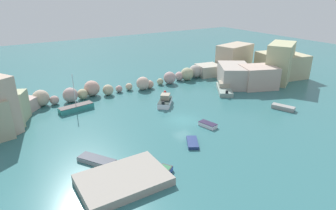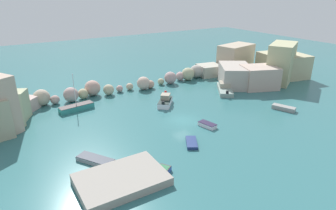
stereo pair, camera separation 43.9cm
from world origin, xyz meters
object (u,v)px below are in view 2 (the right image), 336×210
moored_boat_7 (165,101)px  moored_boat_0 (207,125)px  moored_boat_4 (225,88)px  moored_boat_5 (284,108)px  stone_dock (121,180)px  moored_boat_2 (161,173)px  channel_buoy (165,92)px  moored_boat_3 (96,160)px  moored_boat_1 (77,107)px  moored_boat_6 (192,143)px

moored_boat_7 → moored_boat_0: bearing=-134.6°
moored_boat_0 → moored_boat_7: moored_boat_7 is taller
moored_boat_0 → moored_boat_4: (12.10, 10.08, 0.28)m
moored_boat_5 → stone_dock: bearing=76.0°
moored_boat_2 → moored_boat_7: (10.35, 16.49, 0.35)m
channel_buoy → moored_boat_3: size_ratio=0.12×
moored_boat_3 → channel_buoy: bearing=97.0°
moored_boat_0 → moored_boat_5: (14.06, -1.52, 0.04)m
moored_boat_0 → moored_boat_4: size_ratio=0.40×
moored_boat_1 → moored_boat_7: (13.08, -5.33, 0.19)m
channel_buoy → moored_boat_5: (11.95, -16.41, 0.06)m
stone_dock → moored_boat_3: size_ratio=1.90×
moored_boat_6 → moored_boat_7: size_ratio=0.75×
moored_boat_4 → moored_boat_5: (1.96, -11.60, -0.25)m
moored_boat_3 → moored_boat_7: moored_boat_7 is taller
moored_boat_5 → moored_boat_7: (-14.90, 11.54, 0.34)m
stone_dock → moored_boat_5: stone_dock is taller
stone_dock → moored_boat_4: bearing=29.9°
stone_dock → moored_boat_2: stone_dock is taller
stone_dock → channel_buoy: bearing=49.9°
stone_dock → moored_boat_7: bearing=47.5°
moored_boat_1 → moored_boat_7: 14.13m
moored_boat_0 → moored_boat_7: (-0.84, 10.02, 0.37)m
moored_boat_0 → moored_boat_1: (-13.92, 15.35, 0.18)m
moored_boat_0 → moored_boat_6: (-4.71, -2.81, -0.09)m
moored_boat_0 → moored_boat_6: moored_boat_0 is taller
moored_boat_6 → moored_boat_0: bearing=151.3°
stone_dock → channel_buoy: 26.74m
channel_buoy → stone_dock: bearing=-130.1°
moored_boat_5 → moored_boat_1: bearing=37.0°
channel_buoy → moored_boat_4: 11.10m
moored_boat_4 → moored_boat_3: bearing=145.7°
moored_boat_2 → moored_boat_1: bearing=63.0°
moored_boat_0 → moored_boat_3: moored_boat_0 is taller
channel_buoy → moored_boat_0: 15.04m
moored_boat_1 → moored_boat_5: (27.98, -16.87, -0.14)m
moored_boat_3 → moored_boat_5: size_ratio=1.22×
moored_boat_2 → moored_boat_3: moored_boat_2 is taller
moored_boat_0 → moored_boat_2: bearing=106.3°
moored_boat_1 → moored_boat_3: 16.08m
stone_dock → moored_boat_7: 21.14m
moored_boat_2 → moored_boat_6: moored_boat_2 is taller
moored_boat_0 → moored_boat_7: size_ratio=0.64×
moored_boat_5 → channel_buoy: bearing=14.2°
stone_dock → moored_boat_4: 31.40m
moored_boat_2 → moored_boat_7: moored_boat_7 is taller
moored_boat_5 → moored_boat_6: bearing=72.0°
stone_dock → moored_boat_5: size_ratio=2.33×
moored_boat_3 → moored_boat_2: bearing=6.6°
stone_dock → moored_boat_5: bearing=7.9°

